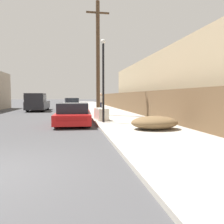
{
  "coord_description": "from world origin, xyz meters",
  "views": [
    {
      "loc": [
        1.95,
        -4.61,
        1.61
      ],
      "look_at": [
        5.1,
        13.05,
        0.3
      ],
      "focal_mm": 35.0,
      "sensor_mm": 36.0,
      "label": 1
    }
  ],
  "objects_px": {
    "parked_sports_car_red": "(74,114)",
    "pickup_truck": "(37,102)",
    "utility_pole": "(98,57)",
    "street_lamp": "(103,75)",
    "pedestrian": "(101,102)",
    "car_parked_mid": "(71,104)",
    "discarded_fridge": "(101,114)",
    "brush_pile": "(155,123)"
  },
  "relations": [
    {
      "from": "parked_sports_car_red",
      "to": "street_lamp",
      "type": "distance_m",
      "value": 2.84
    },
    {
      "from": "street_lamp",
      "to": "pickup_truck",
      "type": "bearing_deg",
      "value": 113.95
    },
    {
      "from": "parked_sports_car_red",
      "to": "pedestrian",
      "type": "distance_m",
      "value": 9.31
    },
    {
      "from": "parked_sports_car_red",
      "to": "utility_pole",
      "type": "height_order",
      "value": "utility_pole"
    },
    {
      "from": "car_parked_mid",
      "to": "utility_pole",
      "type": "xyz_separation_m",
      "value": [
        2.18,
        -8.42,
        4.0
      ]
    },
    {
      "from": "pedestrian",
      "to": "brush_pile",
      "type": "bearing_deg",
      "value": -85.7
    },
    {
      "from": "pickup_truck",
      "to": "brush_pile",
      "type": "height_order",
      "value": "pickup_truck"
    },
    {
      "from": "parked_sports_car_red",
      "to": "street_lamp",
      "type": "bearing_deg",
      "value": -11.5
    },
    {
      "from": "parked_sports_car_red",
      "to": "pickup_truck",
      "type": "xyz_separation_m",
      "value": [
        -3.85,
        12.0,
        0.38
      ]
    },
    {
      "from": "car_parked_mid",
      "to": "street_lamp",
      "type": "height_order",
      "value": "street_lamp"
    },
    {
      "from": "pickup_truck",
      "to": "street_lamp",
      "type": "distance_m",
      "value": 13.72
    },
    {
      "from": "parked_sports_car_red",
      "to": "street_lamp",
      "type": "height_order",
      "value": "street_lamp"
    },
    {
      "from": "parked_sports_car_red",
      "to": "discarded_fridge",
      "type": "bearing_deg",
      "value": 29.22
    },
    {
      "from": "car_parked_mid",
      "to": "pedestrian",
      "type": "relative_size",
      "value": 2.45
    },
    {
      "from": "pedestrian",
      "to": "car_parked_mid",
      "type": "bearing_deg",
      "value": 124.4
    },
    {
      "from": "pickup_truck",
      "to": "utility_pole",
      "type": "relative_size",
      "value": 0.65
    },
    {
      "from": "parked_sports_car_red",
      "to": "street_lamp",
      "type": "relative_size",
      "value": 1.02
    },
    {
      "from": "discarded_fridge",
      "to": "pickup_truck",
      "type": "xyz_separation_m",
      "value": [
        -5.55,
        11.15,
        0.46
      ]
    },
    {
      "from": "parked_sports_car_red",
      "to": "pedestrian",
      "type": "relative_size",
      "value": 2.63
    },
    {
      "from": "brush_pile",
      "to": "pickup_truck",
      "type": "bearing_deg",
      "value": 115.79
    },
    {
      "from": "pickup_truck",
      "to": "parked_sports_car_red",
      "type": "bearing_deg",
      "value": 108.03
    },
    {
      "from": "discarded_fridge",
      "to": "utility_pole",
      "type": "xyz_separation_m",
      "value": [
        0.25,
        3.86,
        4.17
      ]
    },
    {
      "from": "car_parked_mid",
      "to": "utility_pole",
      "type": "relative_size",
      "value": 0.5
    },
    {
      "from": "discarded_fridge",
      "to": "pedestrian",
      "type": "distance_m",
      "value": 8.13
    },
    {
      "from": "pickup_truck",
      "to": "brush_pile",
      "type": "relative_size",
      "value": 2.66
    },
    {
      "from": "discarded_fridge",
      "to": "car_parked_mid",
      "type": "height_order",
      "value": "car_parked_mid"
    },
    {
      "from": "parked_sports_car_red",
      "to": "car_parked_mid",
      "type": "distance_m",
      "value": 13.13
    },
    {
      "from": "pickup_truck",
      "to": "pedestrian",
      "type": "bearing_deg",
      "value": 154.81
    },
    {
      "from": "discarded_fridge",
      "to": "utility_pole",
      "type": "bearing_deg",
      "value": 80.42
    },
    {
      "from": "brush_pile",
      "to": "utility_pole",
      "type": "bearing_deg",
      "value": 101.43
    },
    {
      "from": "parked_sports_car_red",
      "to": "utility_pole",
      "type": "distance_m",
      "value": 6.54
    },
    {
      "from": "utility_pole",
      "to": "street_lamp",
      "type": "height_order",
      "value": "utility_pole"
    },
    {
      "from": "car_parked_mid",
      "to": "pickup_truck",
      "type": "xyz_separation_m",
      "value": [
        -3.62,
        -1.12,
        0.29
      ]
    },
    {
      "from": "pickup_truck",
      "to": "brush_pile",
      "type": "distance_m",
      "value": 17.11
    },
    {
      "from": "parked_sports_car_red",
      "to": "pickup_truck",
      "type": "bearing_deg",
      "value": 110.38
    },
    {
      "from": "parked_sports_car_red",
      "to": "street_lamp",
      "type": "xyz_separation_m",
      "value": [
        1.67,
        -0.42,
        2.26
      ]
    },
    {
      "from": "parked_sports_car_red",
      "to": "car_parked_mid",
      "type": "relative_size",
      "value": 1.07
    },
    {
      "from": "pickup_truck",
      "to": "pedestrian",
      "type": "xyz_separation_m",
      "value": [
        6.52,
        -3.1,
        0.11
      ]
    },
    {
      "from": "car_parked_mid",
      "to": "utility_pole",
      "type": "distance_m",
      "value": 9.57
    },
    {
      "from": "utility_pole",
      "to": "brush_pile",
      "type": "xyz_separation_m",
      "value": [
        1.64,
        -8.11,
        -4.24
      ]
    },
    {
      "from": "car_parked_mid",
      "to": "street_lamp",
      "type": "xyz_separation_m",
      "value": [
        1.89,
        -13.55,
        2.16
      ]
    },
    {
      "from": "street_lamp",
      "to": "brush_pile",
      "type": "relative_size",
      "value": 2.16
    }
  ]
}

